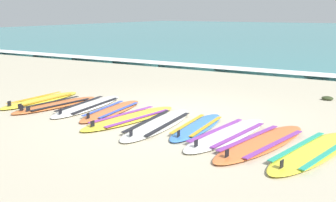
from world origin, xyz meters
The scene contains 13 objects.
ground_plane centered at (0.00, 0.00, 0.00)m, with size 80.00×80.00×0.00m, color #B7AD93.
wave_foam_strip centered at (0.00, 6.85, 0.06)m, with size 80.00×0.90×0.11m, color white.
surfboard_0 centered at (-3.47, -0.22, 0.04)m, with size 0.62×2.31×0.18m.
surfboard_1 centered at (-2.79, -0.41, 0.04)m, with size 0.88×2.29×0.18m.
surfboard_2 centered at (-2.08, -0.13, 0.04)m, with size 0.83×2.47×0.18m.
surfboard_3 centered at (-1.35, -0.21, 0.04)m, with size 0.76×2.22×0.18m.
surfboard_4 centered at (-0.64, -0.50, 0.04)m, with size 1.03×2.55×0.18m.
surfboard_5 centered at (0.07, -0.60, 0.04)m, with size 0.80×2.55×0.18m.
surfboard_6 centered at (0.79, -0.39, 0.04)m, with size 0.64×2.09×0.18m.
surfboard_7 centered at (1.45, -0.55, 0.04)m, with size 0.96×2.56×0.18m.
surfboard_8 centered at (2.11, -0.70, 0.04)m, with size 1.16×2.67×0.18m.
surfboard_9 centered at (2.91, -0.73, 0.04)m, with size 1.17×2.66×0.18m.
seaweed_clump_mid_sand centered at (2.46, 3.40, 0.05)m, with size 0.28×0.22×0.10m, color #2D381E.
Camera 1 is at (3.96, -6.90, 2.14)m, focal length 43.36 mm.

